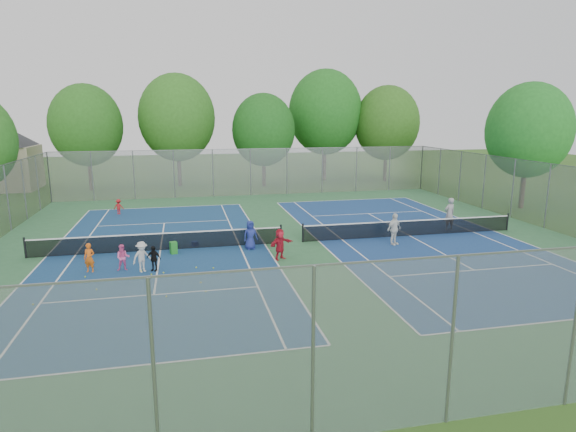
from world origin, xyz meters
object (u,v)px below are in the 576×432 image
(net_left, at_px, (160,242))
(ball_hopper, at_px, (174,248))
(ball_crate, at_px, (195,244))
(net_right, at_px, (410,228))
(instructor, at_px, (449,214))

(net_left, height_order, ball_hopper, net_left)
(net_left, relative_size, ball_hopper, 20.40)
(net_left, relative_size, ball_crate, 42.97)
(ball_crate, bearing_deg, net_right, -2.28)
(net_right, height_order, ball_crate, net_right)
(instructor, bearing_deg, net_left, -7.93)
(ball_crate, xyz_separation_m, ball_hopper, (-1.09, -1.27, 0.19))
(net_right, relative_size, instructor, 6.50)
(net_right, bearing_deg, ball_hopper, -176.63)
(ball_crate, relative_size, ball_hopper, 0.47)
(net_left, xyz_separation_m, ball_hopper, (0.69, -0.78, -0.14))
(net_left, height_order, ball_crate, net_left)
(ball_crate, bearing_deg, ball_hopper, -130.69)
(net_left, bearing_deg, ball_crate, 15.28)
(net_right, distance_m, ball_crate, 12.23)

